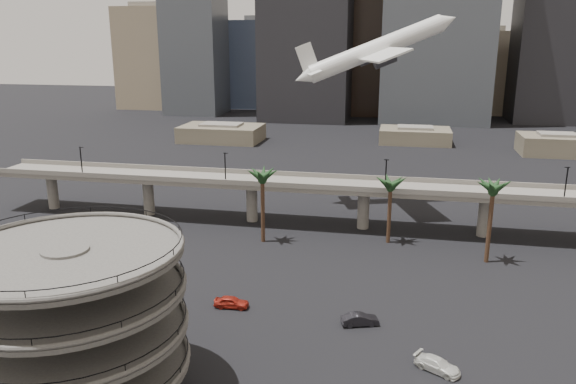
% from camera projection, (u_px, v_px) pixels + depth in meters
% --- Properties ---
extents(parking_ramp, '(22.20, 22.20, 17.35)m').
position_uv_depth(parking_ramp, '(72.00, 311.00, 54.17)').
color(parking_ramp, '#4E4B48').
rests_on(parking_ramp, ground).
extents(overpass, '(130.00, 9.30, 14.70)m').
position_uv_depth(overpass, '(307.00, 188.00, 108.06)').
color(overpass, slate).
rests_on(overpass, ground).
extents(palm_trees, '(42.40, 10.40, 14.00)m').
position_uv_depth(palm_trees, '(379.00, 185.00, 94.50)').
color(palm_trees, '#482F1F').
rests_on(palm_trees, ground).
extents(low_buildings, '(135.00, 27.50, 6.80)m').
position_uv_depth(low_buildings, '(370.00, 137.00, 190.40)').
color(low_buildings, brown).
rests_on(low_buildings, ground).
extents(skyline, '(269.00, 86.00, 112.05)m').
position_uv_depth(skyline, '(402.00, 25.00, 249.37)').
color(skyline, '#7F7157').
rests_on(skyline, ground).
extents(airborne_jet, '(34.39, 31.90, 16.11)m').
position_uv_depth(airborne_jet, '(375.00, 50.00, 116.66)').
color(airborne_jet, white).
rests_on(airborne_jet, ground).
extents(car_a, '(4.78, 2.12, 1.60)m').
position_uv_depth(car_a, '(231.00, 302.00, 75.86)').
color(car_a, '#A72417').
rests_on(car_a, ground).
extents(car_b, '(5.04, 3.08, 1.57)m').
position_uv_depth(car_b, '(360.00, 319.00, 71.21)').
color(car_b, black).
rests_on(car_b, ground).
extents(car_c, '(5.50, 4.36, 1.49)m').
position_uv_depth(car_c, '(437.00, 365.00, 61.37)').
color(car_c, silver).
rests_on(car_c, ground).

